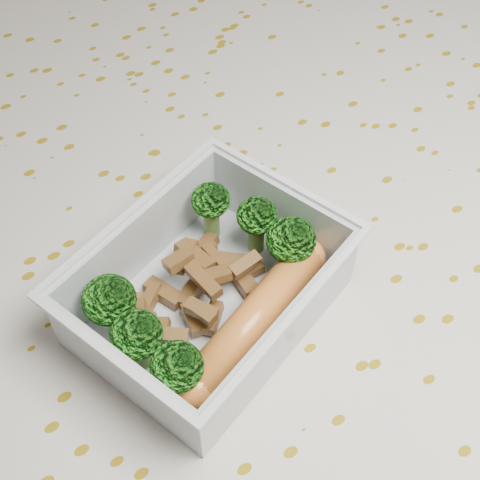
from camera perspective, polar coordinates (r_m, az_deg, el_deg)
dining_table at (r=0.57m, az=0.28°, el=-6.37°), size 1.40×0.90×0.75m
tablecloth at (r=0.53m, az=0.30°, el=-3.50°), size 1.46×0.96×0.19m
lunch_container at (r=0.45m, az=-2.66°, el=-4.69°), size 0.21×0.19×0.06m
broccoli_florets at (r=0.44m, az=-3.81°, el=-3.54°), size 0.16×0.13×0.05m
meat_pile at (r=0.46m, az=-4.08°, el=-3.89°), size 0.11×0.08×0.03m
sausage at (r=0.44m, az=1.31°, el=-6.68°), size 0.14×0.07×0.03m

